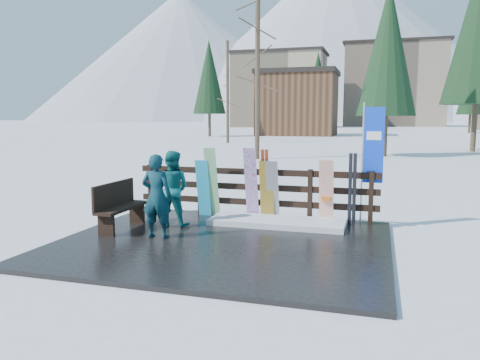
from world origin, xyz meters
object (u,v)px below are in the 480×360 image
(bench, at_px, (119,204))
(person_back, at_px, (172,189))
(snowboard_1, at_px, (212,182))
(snowboard_4, at_px, (272,191))
(snowboard_3, at_px, (251,184))
(snowboard_2, at_px, (267,191))
(rental_flag, at_px, (371,150))
(snowboard_5, at_px, (326,192))
(snowboard_0, at_px, (203,188))
(person_front, at_px, (157,196))

(bench, height_order, person_back, person_back)
(snowboard_1, bearing_deg, snowboard_4, 0.00)
(snowboard_3, xyz_separation_m, snowboard_4, (0.49, -0.00, -0.14))
(bench, xyz_separation_m, snowboard_2, (2.71, 1.68, 0.15))
(snowboard_2, height_order, rental_flag, rental_flag)
(bench, height_order, rental_flag, rental_flag)
(snowboard_1, relative_size, rental_flag, 0.63)
(snowboard_1, height_order, rental_flag, rental_flag)
(snowboard_4, bearing_deg, snowboard_3, 180.00)
(bench, height_order, snowboard_1, snowboard_1)
(snowboard_3, bearing_deg, rental_flag, 6.04)
(snowboard_1, bearing_deg, snowboard_2, 0.00)
(snowboard_1, relative_size, person_back, 1.03)
(snowboard_2, bearing_deg, person_back, -148.43)
(snowboard_5, xyz_separation_m, rental_flag, (0.88, 0.27, 0.91))
(snowboard_1, height_order, person_back, snowboard_1)
(snowboard_0, bearing_deg, snowboard_2, 0.00)
(bench, distance_m, snowboard_0, 2.07)
(bench, distance_m, person_back, 1.12)
(snowboard_0, relative_size, snowboard_3, 0.81)
(snowboard_0, distance_m, snowboard_5, 2.81)
(snowboard_0, xyz_separation_m, snowboard_4, (1.64, 0.00, 0.01))
(bench, height_order, snowboard_2, snowboard_2)
(bench, bearing_deg, snowboard_1, 49.83)
(snowboard_3, bearing_deg, snowboard_2, -0.00)
(person_front, distance_m, person_back, 0.99)
(rental_flag, xyz_separation_m, person_front, (-3.84, -2.35, -0.80))
(rental_flag, height_order, person_front, rental_flag)
(snowboard_3, height_order, person_front, snowboard_3)
(bench, bearing_deg, snowboard_4, 30.58)
(snowboard_5, height_order, rental_flag, rental_flag)
(snowboard_2, distance_m, snowboard_5, 1.31)
(person_front, bearing_deg, snowboard_2, -132.62)
(bench, xyz_separation_m, snowboard_0, (1.20, 1.68, 0.14))
(snowboard_0, distance_m, snowboard_2, 1.51)
(rental_flag, relative_size, person_back, 1.63)
(snowboard_5, bearing_deg, rental_flag, 16.97)
(snowboard_3, xyz_separation_m, person_front, (-1.29, -2.08, -0.01))
(snowboard_0, xyz_separation_m, snowboard_2, (1.51, 0.00, 0.01))
(snowboard_1, bearing_deg, rental_flag, 4.43)
(snowboard_0, bearing_deg, bench, -125.65)
(snowboard_5, bearing_deg, snowboard_2, 180.00)
(snowboard_3, relative_size, snowboard_5, 1.17)
(snowboard_0, bearing_deg, snowboard_1, 0.00)
(snowboard_3, relative_size, snowboard_4, 1.21)
(bench, relative_size, person_back, 0.94)
(snowboard_2, relative_size, person_back, 0.85)
(snowboard_1, xyz_separation_m, person_front, (-0.35, -2.08, -0.00))
(person_back, bearing_deg, snowboard_2, -151.72)
(rental_flag, bearing_deg, snowboard_5, -163.03)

